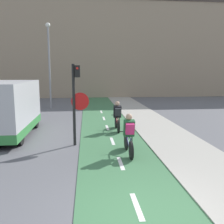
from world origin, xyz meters
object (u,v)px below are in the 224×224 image
at_px(traffic_light_pole, 76,96).
at_px(street_lamp_far, 49,56).
at_px(cyclist_far, 117,117).
at_px(van, 7,110).
at_px(cyclist_near, 129,135).

bearing_deg(traffic_light_pole, street_lamp_far, 103.08).
xyz_separation_m(traffic_light_pole, cyclist_far, (1.84, 2.18, -1.23)).
relative_size(traffic_light_pole, van, 0.66).
bearing_deg(cyclist_far, van, -174.73).
distance_m(traffic_light_pole, van, 3.62).
bearing_deg(cyclist_near, street_lamp_far, 109.80).
bearing_deg(cyclist_far, traffic_light_pole, -130.17).
bearing_deg(traffic_light_pole, cyclist_near, -36.88).
xyz_separation_m(cyclist_near, cyclist_far, (0.04, 3.54, -0.00)).
bearing_deg(van, street_lamp_far, 85.35).
bearing_deg(street_lamp_far, van, -94.65).
height_order(street_lamp_far, van, street_lamp_far).
distance_m(traffic_light_pole, cyclist_far, 3.11).
relative_size(traffic_light_pole, street_lamp_far, 0.48).
bearing_deg(cyclist_far, cyclist_near, -90.70).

